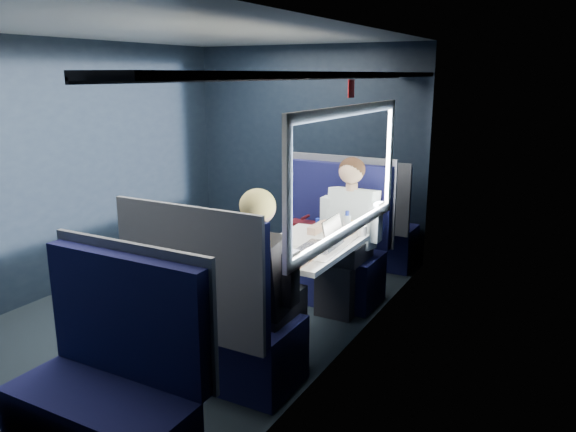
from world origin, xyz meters
The scene contains 13 objects.
ground centered at (0.00, 0.00, -0.01)m, with size 2.80×4.20×0.01m, color black.
room_shell centered at (0.02, 0.00, 1.48)m, with size 3.00×4.40×2.40m.
table centered at (1.03, 0.00, 0.66)m, with size 0.62×1.00×0.74m.
seat_bay_near centered at (0.84, 0.87, 0.42)m, with size 1.04×0.62×1.26m.
seat_bay_far centered at (0.85, -0.87, 0.41)m, with size 1.04×0.62×1.26m.
seat_row_front centered at (0.85, 1.80, 0.41)m, with size 1.04×0.51×1.16m.
seat_row_back centered at (0.85, -1.80, 0.41)m, with size 1.04×0.51×1.16m.
man centered at (1.10, 0.70, 0.72)m, with size 0.53×0.56×1.32m.
woman centered at (1.10, -0.71, 0.73)m, with size 0.53×0.56×1.32m.
papers centered at (1.03, 0.11, 0.74)m, with size 0.59×0.85×0.01m, color white.
laptop centered at (1.21, -0.01, 0.81)m, with size 0.26×0.34×0.24m.
bottle_small centered at (1.22, 0.40, 0.83)m, with size 0.06×0.06×0.20m.
cup centered at (1.33, 0.44, 0.78)m, with size 0.07×0.07×0.08m, color white.
Camera 1 is at (2.85, -3.58, 1.99)m, focal length 35.00 mm.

